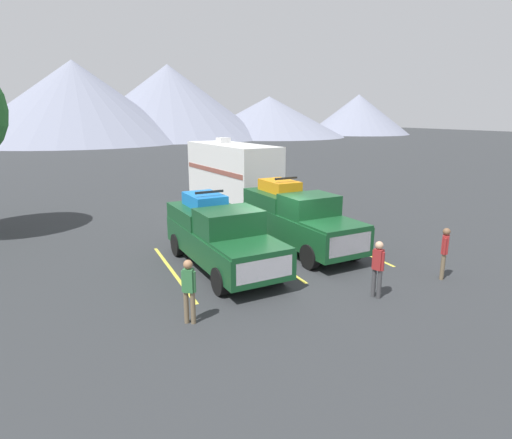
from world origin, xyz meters
TOP-DOWN VIEW (x-y plane):
  - ground_plane at (0.00, 0.00)m, footprint 240.00×240.00m
  - pickup_truck_a at (-1.87, 0.75)m, footprint 2.48×5.95m
  - pickup_truck_b at (1.57, 1.48)m, footprint 2.41×5.94m
  - lot_stripe_a at (-3.52, 0.88)m, footprint 0.12×5.50m
  - lot_stripe_b at (0.00, 0.88)m, footprint 0.12×5.50m
  - lot_stripe_c at (3.52, 0.88)m, footprint 0.12×5.50m
  - camper_trailer_a at (2.01, 9.40)m, footprint 3.12×8.14m
  - person_a at (4.14, -3.31)m, footprint 0.31×0.30m
  - person_b at (1.27, -3.56)m, footprint 0.27×0.35m
  - person_c at (-3.99, -2.83)m, footprint 0.32×0.30m
  - mountain_ridge at (-1.05, 78.80)m, footprint 156.02×48.15m

SIDE VIEW (x-z plane):
  - ground_plane at x=0.00m, z-range 0.00..0.00m
  - lot_stripe_a at x=-3.52m, z-range 0.00..0.01m
  - lot_stripe_b at x=0.00m, z-range 0.00..0.01m
  - lot_stripe_c at x=3.52m, z-range 0.00..0.01m
  - person_a at x=4.14m, z-range 0.13..1.79m
  - person_c at x=-3.99m, z-range 0.13..1.80m
  - person_b at x=1.27m, z-range 0.13..1.80m
  - pickup_truck_a at x=-1.87m, z-range -0.10..2.40m
  - pickup_truck_b at x=1.57m, z-range -0.11..2.56m
  - camper_trailer_a at x=2.01m, z-range 0.10..3.93m
  - mountain_ridge at x=-1.05m, z-range -1.64..15.43m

